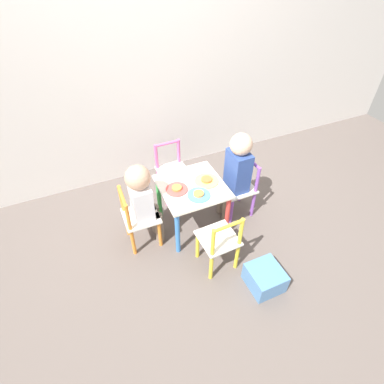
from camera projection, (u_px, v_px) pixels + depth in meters
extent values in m
plane|color=#5B514C|center=(192.00, 225.00, 2.57)|extent=(6.00, 6.00, 0.00)
cube|color=silver|center=(145.00, 32.00, 2.33)|extent=(6.00, 0.06, 2.60)
cube|color=silver|center=(192.00, 187.00, 2.28)|extent=(0.48, 0.48, 0.02)
cylinder|color=#387AD1|center=(178.00, 233.00, 2.22)|extent=(0.04, 0.04, 0.42)
cylinder|color=#DB3D38|center=(227.00, 217.00, 2.35)|extent=(0.04, 0.04, 0.42)
cylinder|color=green|center=(159.00, 198.00, 2.51)|extent=(0.04, 0.04, 0.42)
cylinder|color=teal|center=(204.00, 185.00, 2.64)|extent=(0.04, 0.04, 0.42)
cube|color=silver|center=(238.00, 187.00, 2.51)|extent=(0.26, 0.26, 0.02)
cylinder|color=#8E51BC|center=(220.00, 195.00, 2.65)|extent=(0.03, 0.03, 0.27)
cylinder|color=#8E51BC|center=(231.00, 211.00, 2.50)|extent=(0.03, 0.03, 0.27)
cylinder|color=#8E51BC|center=(240.00, 189.00, 2.71)|extent=(0.03, 0.03, 0.27)
cylinder|color=#8E51BC|center=(253.00, 204.00, 2.57)|extent=(0.03, 0.03, 0.27)
cylinder|color=#8E51BC|center=(244.00, 166.00, 2.54)|extent=(0.03, 0.03, 0.26)
cylinder|color=#8E51BC|center=(257.00, 181.00, 2.39)|extent=(0.03, 0.03, 0.26)
cylinder|color=#8E51BC|center=(252.00, 162.00, 2.39)|extent=(0.02, 0.21, 0.02)
cube|color=silver|center=(141.00, 216.00, 2.27)|extent=(0.27, 0.27, 0.02)
cylinder|color=orange|center=(160.00, 234.00, 2.32)|extent=(0.03, 0.03, 0.27)
cylinder|color=orange|center=(152.00, 216.00, 2.46)|extent=(0.03, 0.03, 0.27)
cylinder|color=orange|center=(133.00, 242.00, 2.26)|extent=(0.03, 0.03, 0.27)
cylinder|color=orange|center=(127.00, 223.00, 2.40)|extent=(0.03, 0.03, 0.27)
cylinder|color=orange|center=(128.00, 218.00, 2.08)|extent=(0.03, 0.03, 0.26)
cylinder|color=orange|center=(122.00, 199.00, 2.23)|extent=(0.03, 0.03, 0.26)
cylinder|color=orange|center=(122.00, 197.00, 2.08)|extent=(0.03, 0.21, 0.02)
cube|color=silver|center=(218.00, 238.00, 2.11)|extent=(0.27, 0.27, 0.02)
cylinder|color=yellow|center=(222.00, 236.00, 2.31)|extent=(0.03, 0.03, 0.27)
cylinder|color=yellow|center=(198.00, 245.00, 2.24)|extent=(0.03, 0.03, 0.27)
cylinder|color=yellow|center=(237.00, 256.00, 2.16)|extent=(0.03, 0.03, 0.27)
cylinder|color=yellow|center=(211.00, 267.00, 2.09)|extent=(0.03, 0.03, 0.27)
cylinder|color=yellow|center=(241.00, 232.00, 1.99)|extent=(0.03, 0.03, 0.26)
cylinder|color=yellow|center=(213.00, 243.00, 1.92)|extent=(0.03, 0.03, 0.26)
cylinder|color=yellow|center=(229.00, 226.00, 1.88)|extent=(0.21, 0.03, 0.02)
cube|color=silver|center=(173.00, 172.00, 2.67)|extent=(0.26, 0.26, 0.02)
cylinder|color=#E5599E|center=(167.00, 194.00, 2.66)|extent=(0.03, 0.03, 0.27)
cylinder|color=#E5599E|center=(188.00, 188.00, 2.73)|extent=(0.03, 0.03, 0.27)
cylinder|color=#E5599E|center=(159.00, 180.00, 2.80)|extent=(0.03, 0.03, 0.27)
cylinder|color=#E5599E|center=(179.00, 174.00, 2.87)|extent=(0.03, 0.03, 0.27)
cylinder|color=#E5599E|center=(156.00, 157.00, 2.63)|extent=(0.03, 0.03, 0.26)
cylinder|color=#E5599E|center=(179.00, 152.00, 2.70)|extent=(0.03, 0.03, 0.26)
cylinder|color=#E5599E|center=(167.00, 143.00, 2.59)|extent=(0.21, 0.03, 0.02)
cylinder|color=#7A6B5B|center=(221.00, 199.00, 2.60)|extent=(0.07, 0.07, 0.28)
cylinder|color=#7A6B5B|center=(227.00, 207.00, 2.53)|extent=(0.07, 0.07, 0.28)
cube|color=#2D478E|center=(238.00, 171.00, 2.38)|extent=(0.14, 0.20, 0.35)
sphere|color=#DBB293|center=(241.00, 144.00, 2.22)|extent=(0.17, 0.17, 0.17)
cylinder|color=#7A6B5B|center=(159.00, 228.00, 2.36)|extent=(0.07, 0.07, 0.28)
cylinder|color=#7A6B5B|center=(156.00, 219.00, 2.42)|extent=(0.07, 0.07, 0.28)
cube|color=silver|center=(141.00, 201.00, 2.17)|extent=(0.14, 0.20, 0.28)
sphere|color=tan|center=(138.00, 178.00, 2.03)|extent=(0.18, 0.18, 0.18)
cylinder|color=#EADB66|center=(207.00, 181.00, 2.31)|extent=(0.19, 0.19, 0.01)
cylinder|color=#CC6633|center=(207.00, 179.00, 2.30)|extent=(0.08, 0.08, 0.02)
cylinder|color=#E54C47|center=(177.00, 189.00, 2.24)|extent=(0.17, 0.17, 0.01)
cylinder|color=#D6843D|center=(177.00, 188.00, 2.23)|extent=(0.07, 0.07, 0.02)
cylinder|color=#4C9EE0|center=(199.00, 195.00, 2.19)|extent=(0.17, 0.17, 0.01)
cylinder|color=#D6843D|center=(199.00, 194.00, 2.18)|extent=(0.08, 0.08, 0.02)
cube|color=#4C7FB7|center=(265.00, 278.00, 2.09)|extent=(0.23, 0.24, 0.16)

